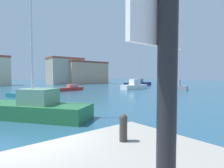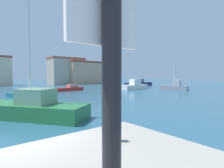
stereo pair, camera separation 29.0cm
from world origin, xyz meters
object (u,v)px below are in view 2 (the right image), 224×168
motorboat_white_distant_north (135,86)px  sailboat_navy_center_channel (139,83)px  motorboat_red_far_left (70,88)px  mooring_bollard (113,126)px  motorboat_teal_distant_east (30,95)px  sailboat_green_outer_mooring (31,108)px  sailboat_grey_near_pier (174,87)px

motorboat_white_distant_north → sailboat_navy_center_channel: sailboat_navy_center_channel is taller
sailboat_navy_center_channel → motorboat_red_far_left: (-20.00, -2.71, -0.26)m
mooring_bollard → motorboat_teal_distant_east: mooring_bollard is taller
sailboat_green_outer_mooring → sailboat_navy_center_channel: size_ratio=0.97×
mooring_bollard → motorboat_white_distant_north: motorboat_white_distant_north is taller
sailboat_green_outer_mooring → motorboat_red_far_left: size_ratio=2.00×
sailboat_green_outer_mooring → mooring_bollard: bearing=-92.5°
motorboat_white_distant_north → motorboat_teal_distant_east: 18.91m
mooring_bollard → sailboat_grey_near_pier: (25.67, 14.47, -0.80)m
motorboat_teal_distant_east → sailboat_grey_near_pier: 23.19m
motorboat_white_distant_north → motorboat_red_far_left: (-11.02, 4.60, -0.26)m
motorboat_white_distant_north → motorboat_red_far_left: 11.95m
mooring_bollard → sailboat_grey_near_pier: sailboat_grey_near_pier is taller
sailboat_grey_near_pier → motorboat_red_far_left: size_ratio=1.07×
sailboat_grey_near_pier → motorboat_red_far_left: (-14.86, 10.58, -0.25)m
mooring_bollard → motorboat_teal_distant_east: size_ratio=0.10×
mooring_bollard → sailboat_green_outer_mooring: (0.37, 8.43, -0.80)m
motorboat_white_distant_north → sailboat_grey_near_pier: 7.11m
mooring_bollard → sailboat_grey_near_pier: size_ratio=0.11×
mooring_bollard → sailboat_green_outer_mooring: bearing=87.5°
mooring_bollard → motorboat_white_distant_north: size_ratio=0.12×
motorboat_white_distant_north → sailboat_grey_near_pier: bearing=-57.4°
mooring_bollard → motorboat_red_far_left: mooring_bollard is taller
sailboat_navy_center_channel → motorboat_white_distant_north: bearing=-140.8°
motorboat_teal_distant_east → sailboat_navy_center_channel: bearing=17.1°
motorboat_teal_distant_east → sailboat_navy_center_channel: sailboat_navy_center_channel is taller
sailboat_green_outer_mooring → motorboat_red_far_left: 19.63m
motorboat_white_distant_north → motorboat_teal_distant_east: size_ratio=0.81×
sailboat_green_outer_mooring → motorboat_red_far_left: sailboat_green_outer_mooring is taller
mooring_bollard → motorboat_white_distant_north: bearing=43.1°
sailboat_grey_near_pier → sailboat_navy_center_channel: size_ratio=0.52×
mooring_bollard → sailboat_grey_near_pier: bearing=29.4°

